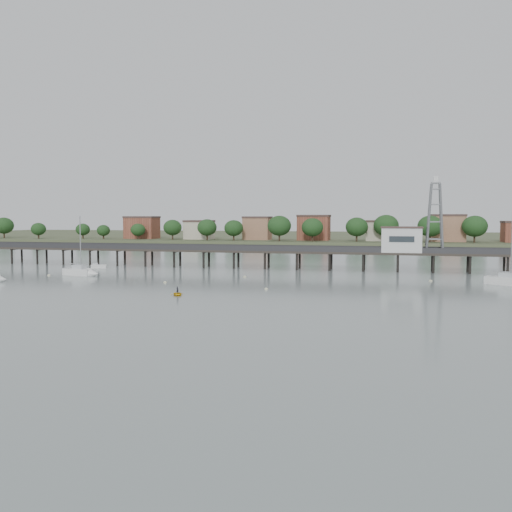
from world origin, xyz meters
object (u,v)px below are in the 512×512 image
(sailboat_b, at_px, (84,272))
(white_tender, at_px, (98,266))
(pier, at_px, (282,251))
(lattice_tower, at_px, (435,218))
(yellow_dinghy, at_px, (177,295))

(sailboat_b, distance_m, white_tender, 16.04)
(pier, xyz_separation_m, lattice_tower, (31.50, 0.00, 7.31))
(pier, relative_size, lattice_tower, 9.68)
(yellow_dinghy, bearing_deg, pier, 53.86)
(yellow_dinghy, bearing_deg, lattice_tower, 21.81)
(lattice_tower, height_order, white_tender, lattice_tower)
(lattice_tower, height_order, sailboat_b, lattice_tower)
(pier, height_order, lattice_tower, lattice_tower)
(white_tender, distance_m, yellow_dinghy, 49.32)
(pier, bearing_deg, white_tender, -169.08)
(sailboat_b, bearing_deg, yellow_dinghy, -27.33)
(white_tender, relative_size, yellow_dinghy, 1.33)
(lattice_tower, relative_size, yellow_dinghy, 5.83)
(pier, height_order, yellow_dinghy, pier)
(pier, height_order, sailboat_b, sailboat_b)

